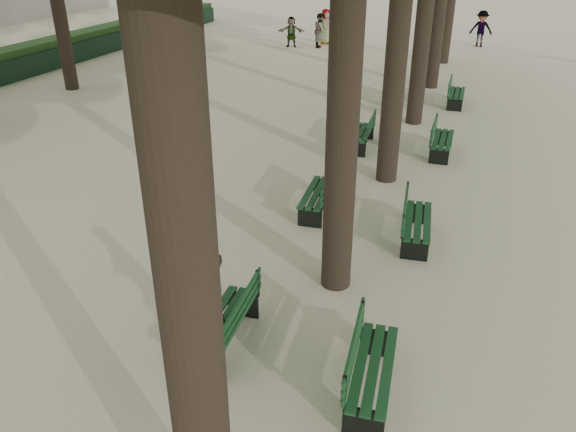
% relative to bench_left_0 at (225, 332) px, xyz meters
% --- Properties ---
extents(ground, '(120.00, 120.00, 0.00)m').
position_rel_bench_left_0_xyz_m(ground, '(-0.37, -0.80, -0.27)').
color(ground, beige).
rests_on(ground, ground).
extents(bench_left_0, '(0.69, 1.83, 0.92)m').
position_rel_bench_left_0_xyz_m(bench_left_0, '(0.00, 0.00, 0.00)').
color(bench_left_0, black).
rests_on(bench_left_0, ground).
extents(bench_left_1, '(0.70, 1.84, 0.92)m').
position_rel_bench_left_0_xyz_m(bench_left_1, '(-0.00, 4.88, 0.00)').
color(bench_left_1, black).
rests_on(bench_left_1, ground).
extents(bench_left_2, '(0.67, 1.83, 0.92)m').
position_rel_bench_left_0_xyz_m(bench_left_2, '(0.00, 9.30, 0.00)').
color(bench_left_2, black).
rests_on(bench_left_2, ground).
extents(bench_left_3, '(0.75, 1.85, 0.92)m').
position_rel_bench_left_0_xyz_m(bench_left_3, '(-0.00, 14.56, 0.00)').
color(bench_left_3, black).
rests_on(bench_left_3, ground).
extents(bench_right_0, '(0.71, 1.84, 0.92)m').
position_rel_bench_left_0_xyz_m(bench_right_0, '(2.27, -0.23, 0.00)').
color(bench_right_0, black).
rests_on(bench_right_0, ground).
extents(bench_right_1, '(0.74, 1.85, 0.92)m').
position_rel_bench_left_0_xyz_m(bench_right_1, '(2.27, 4.24, 0.00)').
color(bench_right_1, black).
rests_on(bench_right_1, ground).
extents(bench_right_2, '(0.60, 1.81, 0.92)m').
position_rel_bench_left_0_xyz_m(bench_right_2, '(2.27, 9.47, 0.00)').
color(bench_right_2, black).
rests_on(bench_right_2, ground).
extents(bench_right_3, '(0.61, 1.81, 0.92)m').
position_rel_bench_left_0_xyz_m(bench_right_3, '(2.27, 14.79, 0.00)').
color(bench_right_3, black).
rests_on(bench_right_3, ground).
extents(man_with_map, '(0.69, 0.78, 1.80)m').
position_rel_bench_left_0_xyz_m(man_with_map, '(-0.05, -0.32, 0.63)').
color(man_with_map, black).
rests_on(man_with_map, ground).
extents(pedestrian_e, '(1.49, 0.67, 1.57)m').
position_rel_bench_left_0_xyz_m(pedestrian_e, '(-7.06, 23.73, 0.51)').
color(pedestrian_e, '#262628').
rests_on(pedestrian_e, ground).
extents(pedestrian_b, '(1.21, 0.40, 1.87)m').
position_rel_bench_left_0_xyz_m(pedestrian_b, '(2.59, 27.13, 0.66)').
color(pedestrian_b, '#262628').
rests_on(pedestrian_b, ground).
extents(pedestrian_d, '(0.94, 0.86, 1.86)m').
position_rel_bench_left_0_xyz_m(pedestrian_d, '(-5.55, 25.22, 0.66)').
color(pedestrian_d, '#262628').
rests_on(pedestrian_d, ground).
extents(pedestrian_a, '(0.54, 0.91, 1.76)m').
position_rel_bench_left_0_xyz_m(pedestrian_a, '(-5.55, 24.15, 0.61)').
color(pedestrian_a, '#262628').
rests_on(pedestrian_a, ground).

